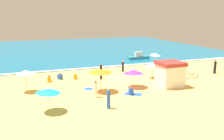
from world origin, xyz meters
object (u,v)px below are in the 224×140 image
object	(u,v)px
lifeguard_cabana	(170,74)
beach_umbrella_2	(100,71)
beach_umbrella_1	(25,72)
parked_bicycle	(192,76)
beachgoer_6	(123,66)
beachgoer_5	(49,79)
beach_umbrella_0	(155,54)
beach_umbrella_3	(153,65)
beachgoer_8	(101,72)
beachgoer_3	(60,77)
beachgoer_9	(109,99)
beachgoer_7	(75,76)
small_boat_0	(139,57)
beach_umbrella_4	(48,91)
beach_umbrella_5	(133,72)
beachgoer_2	(167,71)
beachgoer_4	(215,67)
beachgoer_0	(96,89)
beachgoer_10	(131,91)

from	to	relation	value
lifeguard_cabana	beach_umbrella_2	distance (m)	7.76
beach_umbrella_1	parked_bicycle	xyz separation A→B (m)	(19.05, -1.49, -1.64)
beachgoer_6	beach_umbrella_1	bearing A→B (deg)	-158.70
beach_umbrella_1	beachgoer_5	world-z (taller)	beach_umbrella_1
beach_umbrella_0	beach_umbrella_3	xyz separation A→B (m)	(-3.07, -4.83, -0.38)
beach_umbrella_3	beachgoer_8	xyz separation A→B (m)	(-6.06, 1.80, -0.78)
beachgoer_3	beachgoer_9	xyz separation A→B (m)	(2.35, -10.94, 0.50)
beachgoer_7	beachgoer_6	bearing A→B (deg)	14.03
beachgoer_8	small_boat_0	size ratio (longest dim) A/B	0.50
beach_umbrella_3	beach_umbrella_4	bearing A→B (deg)	-153.56
beachgoer_5	small_boat_0	xyz separation A→B (m)	(16.23, 9.61, 0.17)
beach_umbrella_5	beachgoer_3	bearing A→B (deg)	139.00
beachgoer_2	small_boat_0	bearing A→B (deg)	83.33
beach_umbrella_3	beachgoer_2	distance (m)	3.44
beachgoer_2	beachgoer_4	world-z (taller)	beachgoer_4
beach_umbrella_0	parked_bicycle	world-z (taller)	beach_umbrella_0
beach_umbrella_5	beachgoer_4	size ratio (longest dim) A/B	1.23
beach_umbrella_4	beachgoer_3	world-z (taller)	beach_umbrella_4
beach_umbrella_3	beachgoer_4	xyz separation A→B (m)	(8.95, -0.68, -0.84)
beachgoer_7	small_boat_0	size ratio (longest dim) A/B	0.21
beachgoer_4	beachgoer_9	distance (m)	18.65
beachgoer_0	beachgoer_3	distance (m)	8.16
lifeguard_cabana	beachgoer_5	world-z (taller)	lifeguard_cabana
beachgoer_5	beach_umbrella_3	bearing A→B (deg)	-12.23
beachgoer_7	beach_umbrella_3	bearing A→B (deg)	-17.75
beachgoer_2	beach_umbrella_0	bearing A→B (deg)	86.44
beachgoer_2	small_boat_0	xyz separation A→B (m)	(1.27, 10.88, 0.15)
lifeguard_cabana	beachgoer_3	size ratio (longest dim) A/B	3.31
lifeguard_cabana	beach_umbrella_3	bearing A→B (deg)	91.56
beachgoer_5	beachgoer_9	bearing A→B (deg)	-69.98
beachgoer_3	beachgoer_9	distance (m)	11.20
beachgoer_9	small_boat_0	xyz separation A→B (m)	(12.52, 19.77, -0.33)
beachgoer_5	beachgoer_10	xyz separation A→B (m)	(6.93, -7.55, 0.02)
beach_umbrella_0	beachgoer_2	distance (m)	3.90
beachgoer_5	beachgoer_6	xyz separation A→B (m)	(10.06, 1.98, 0.42)
beach_umbrella_1	beachgoer_8	world-z (taller)	beach_umbrella_1
beach_umbrella_3	beachgoer_9	world-z (taller)	beach_umbrella_3
beach_umbrella_3	parked_bicycle	size ratio (longest dim) A/B	1.27
beachgoer_10	beach_umbrella_5	bearing A→B (deg)	60.60
beach_umbrella_1	beachgoer_5	bearing A→B (deg)	48.88
beach_umbrella_3	beachgoer_3	size ratio (longest dim) A/B	2.84
beach_umbrella_1	beachgoer_0	xyz separation A→B (m)	(6.08, -4.14, -1.24)
beach_umbrella_3	beachgoer_10	distance (m)	7.27
beachgoer_2	beachgoer_4	bearing A→B (deg)	-18.43
beach_umbrella_1	beachgoer_8	xyz separation A→B (m)	(8.61, 2.13, -1.09)
beach_umbrella_5	small_boat_0	xyz separation A→B (m)	(7.98, 14.82, -1.21)
beach_umbrella_0	small_boat_0	distance (m)	7.65
beach_umbrella_1	parked_bicycle	size ratio (longest dim) A/B	1.22
beach_umbrella_2	beach_umbrella_0	bearing A→B (deg)	35.79
beach_umbrella_2	beachgoer_3	size ratio (longest dim) A/B	2.90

